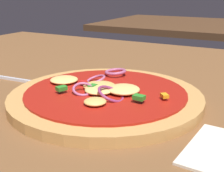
{
  "coord_description": "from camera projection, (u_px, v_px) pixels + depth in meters",
  "views": [
    {
      "loc": [
        0.21,
        -0.39,
        0.2
      ],
      "look_at": [
        -0.01,
        0.01,
        0.05
      ],
      "focal_mm": 49.26,
      "sensor_mm": 36.0,
      "label": 1
    }
  ],
  "objects": [
    {
      "name": "dining_table",
      "position": [
        112.0,
        110.0,
        0.48
      ],
      "size": [
        1.38,
        1.04,
        0.03
      ],
      "color": "brown",
      "rests_on": "ground"
    },
    {
      "name": "pizza",
      "position": [
        105.0,
        96.0,
        0.47
      ],
      "size": [
        0.29,
        0.29,
        0.03
      ],
      "color": "tan",
      "rests_on": "dining_table"
    },
    {
      "name": "fork",
      "position": [
        28.0,
        81.0,
        0.57
      ],
      "size": [
        0.2,
        0.02,
        0.01
      ],
      "color": "silver",
      "rests_on": "dining_table"
    },
    {
      "name": "background_table",
      "position": [
        187.0,
        26.0,
        1.53
      ],
      "size": [
        0.81,
        0.63,
        0.03
      ],
      "color": "#4C301C",
      "rests_on": "ground"
    }
  ]
}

